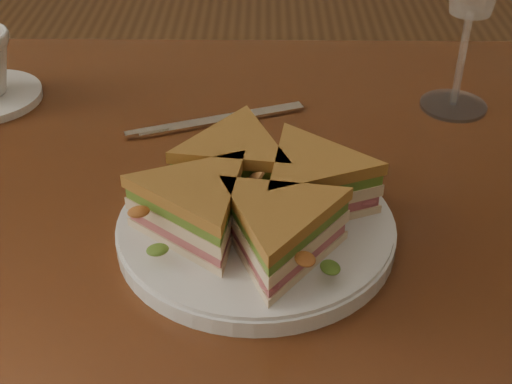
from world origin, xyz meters
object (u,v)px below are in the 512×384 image
plate (256,229)px  sandwich_wedges (256,197)px  table (278,279)px  spoon (224,182)px  knife (210,122)px

plate → sandwich_wedges: sandwich_wedges is taller
table → spoon: spoon is taller
sandwich_wedges → plate: bearing=-116.6°
sandwich_wedges → spoon: (-0.03, 0.08, -0.04)m
table → sandwich_wedges: sandwich_wedges is taller
table → knife: knife is taller
table → sandwich_wedges: size_ratio=4.44×
plate → spoon: 0.09m
spoon → knife: size_ratio=0.87×
plate → table: bearing=65.3°
table → sandwich_wedges: bearing=-114.7°
table → knife: bearing=116.6°
spoon → sandwich_wedges: bearing=-84.4°
spoon → plate: bearing=-84.4°
knife → plate: bearing=-95.2°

